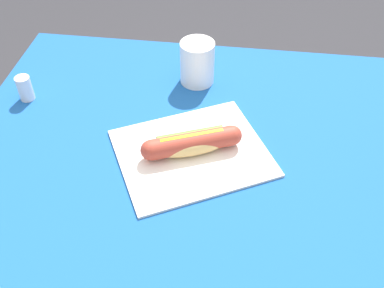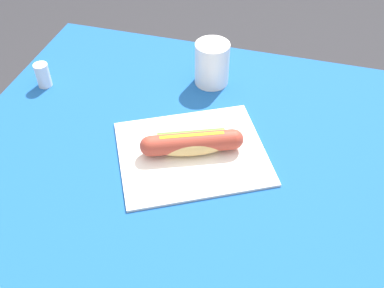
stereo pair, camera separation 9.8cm
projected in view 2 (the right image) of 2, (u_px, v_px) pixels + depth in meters
dining_table at (208, 210)px, 1.05m from camera, size 1.15×0.97×0.77m
paper_wrapper at (192, 153)px, 1.00m from camera, size 0.40×0.38×0.01m
hot_dog at (192, 143)px, 0.98m from camera, size 0.21×0.11×0.05m
drinking_cup at (212, 64)px, 1.15m from camera, size 0.09×0.09×0.11m
salt_shaker at (43, 75)px, 1.16m from camera, size 0.04×0.04×0.06m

